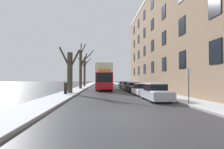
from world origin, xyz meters
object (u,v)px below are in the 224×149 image
double_decker_bus (104,76)px  parked_car_0 (155,93)px  bare_tree_left_1 (81,68)px  pedestrian_left_sidewalk (65,87)px  oncoming_van (101,81)px  street_sign_post (189,84)px  bare_tree_left_0 (70,71)px  bare_tree_left_2 (85,70)px  parked_car_4 (123,85)px  parked_car_3 (128,86)px  parked_car_1 (142,90)px  parked_car_2 (133,87)px

double_decker_bus → parked_car_0: (4.20, -15.98, -1.74)m
bare_tree_left_1 → pedestrian_left_sidewalk: size_ratio=5.07×
oncoming_van → street_sign_post: size_ratio=2.14×
bare_tree_left_0 → bare_tree_left_2: (-0.04, 20.43, 1.18)m
bare_tree_left_1 → double_decker_bus: 4.79m
parked_car_4 → street_sign_post: bearing=-86.8°
bare_tree_left_0 → street_sign_post: size_ratio=2.33×
bare_tree_left_2 → oncoming_van: bare_tree_left_2 is taller
pedestrian_left_sidewalk → bare_tree_left_1: bearing=-116.0°
parked_car_3 → street_sign_post: 18.94m
oncoming_van → pedestrian_left_sidewalk: (-4.01, -24.93, -0.40)m
double_decker_bus → pedestrian_left_sidewalk: bearing=-113.3°
parked_car_0 → parked_car_1: bearing=90.0°
parked_car_0 → street_sign_post: (1.37, -3.05, 0.80)m
parked_car_3 → parked_car_4: (0.00, 5.96, 0.01)m
parked_car_0 → parked_car_3: size_ratio=0.99×
oncoming_van → double_decker_bus: bearing=-88.0°
parked_car_2 → parked_car_4: (0.00, 11.48, -0.00)m
double_decker_bus → street_sign_post: 19.85m
parked_car_2 → parked_car_1: bearing=-90.0°
parked_car_3 → oncoming_van: oncoming_van is taller
double_decker_bus → pedestrian_left_sidewalk: size_ratio=6.72×
parked_car_4 → pedestrian_left_sidewalk: size_ratio=2.63×
parked_car_1 → parked_car_3: (-0.00, 10.70, 0.03)m
parked_car_1 → parked_car_2: (-0.00, 5.18, 0.05)m
bare_tree_left_2 → parked_car_3: (8.62, -11.83, -3.42)m
parked_car_3 → oncoming_van: bearing=107.9°
bare_tree_left_1 → parked_car_2: 11.67m
bare_tree_left_1 → parked_car_4: bare_tree_left_1 is taller
bare_tree_left_2 → parked_car_0: (8.62, -27.66, -3.39)m
bare_tree_left_1 → bare_tree_left_0: bearing=-91.2°
bare_tree_left_1 → street_sign_post: (9.74, -20.78, -2.52)m
parked_car_2 → parked_car_3: parked_car_2 is taller
double_decker_bus → parked_car_0: size_ratio=2.47×
parked_car_4 → parked_car_0: bearing=-90.0°
parked_car_2 → pedestrian_left_sidewalk: 9.96m
street_sign_post → parked_car_4: bearing=93.2°
parked_car_3 → street_sign_post: (1.37, -18.87, 0.83)m
bare_tree_left_2 → parked_car_0: bare_tree_left_2 is taller
parked_car_1 → oncoming_van: (-4.71, 25.30, 0.68)m
bare_tree_left_0 → double_decker_bus: 9.80m
bare_tree_left_1 → parked_car_1: 15.50m
parked_car_2 → street_sign_post: (1.37, -13.35, 0.81)m
double_decker_bus → oncoming_van: (-0.52, 14.45, -1.12)m
bare_tree_left_1 → bare_tree_left_2: 9.93m
bare_tree_left_0 → parked_car_1: bearing=-13.7°
bare_tree_left_0 → parked_car_2: (8.58, 3.08, -2.23)m
parked_car_0 → parked_car_4: bearing=90.0°
bare_tree_left_2 → double_decker_bus: bearing=-69.3°
double_decker_bus → parked_car_4: (4.20, 5.81, -1.75)m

